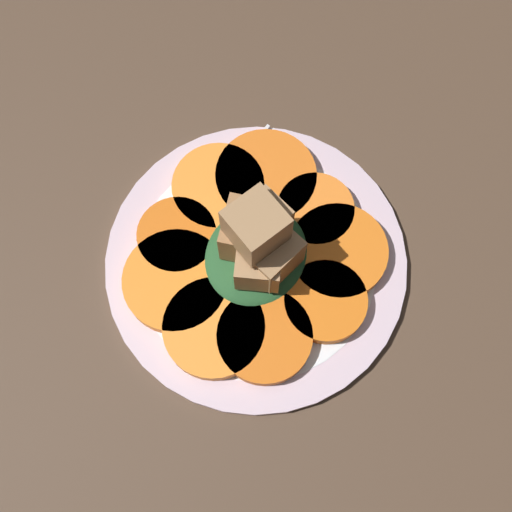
% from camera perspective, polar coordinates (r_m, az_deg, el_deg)
% --- Properties ---
extents(table_slab, '(1.20, 1.20, 0.02)m').
position_cam_1_polar(table_slab, '(0.58, 0.00, -0.97)').
color(table_slab, '#4C3828').
rests_on(table_slab, ground).
extents(plate, '(0.27, 0.27, 0.01)m').
position_cam_1_polar(plate, '(0.57, 0.00, -0.51)').
color(plate, silver).
rests_on(plate, table_slab).
extents(carrot_slice_0, '(0.07, 0.07, 0.01)m').
position_cam_1_polar(carrot_slice_0, '(0.57, 5.28, 4.04)').
color(carrot_slice_0, orange).
rests_on(carrot_slice_0, plate).
extents(carrot_slice_1, '(0.09, 0.09, 0.01)m').
position_cam_1_polar(carrot_slice_1, '(0.58, 0.89, 7.01)').
color(carrot_slice_1, orange).
rests_on(carrot_slice_1, plate).
extents(carrot_slice_2, '(0.08, 0.08, 0.01)m').
position_cam_1_polar(carrot_slice_2, '(0.58, -3.36, 6.10)').
color(carrot_slice_2, orange).
rests_on(carrot_slice_2, plate).
extents(carrot_slice_3, '(0.07, 0.07, 0.01)m').
position_cam_1_polar(carrot_slice_3, '(0.57, -7.01, 1.76)').
color(carrot_slice_3, '#D76115').
rests_on(carrot_slice_3, plate).
extents(carrot_slice_4, '(0.09, 0.09, 0.01)m').
position_cam_1_polar(carrot_slice_4, '(0.55, -7.14, -2.23)').
color(carrot_slice_4, orange).
rests_on(carrot_slice_4, plate).
extents(carrot_slice_5, '(0.09, 0.09, 0.01)m').
position_cam_1_polar(carrot_slice_5, '(0.54, -3.75, -6.42)').
color(carrot_slice_5, orange).
rests_on(carrot_slice_5, plate).
extents(carrot_slice_6, '(0.08, 0.08, 0.01)m').
position_cam_1_polar(carrot_slice_6, '(0.54, 0.77, -7.18)').
color(carrot_slice_6, orange).
rests_on(carrot_slice_6, plate).
extents(carrot_slice_7, '(0.07, 0.07, 0.01)m').
position_cam_1_polar(carrot_slice_7, '(0.55, 5.96, -4.40)').
color(carrot_slice_7, orange).
rests_on(carrot_slice_7, plate).
extents(carrot_slice_8, '(0.09, 0.09, 0.01)m').
position_cam_1_polar(carrot_slice_8, '(0.56, 7.28, 0.37)').
color(carrot_slice_8, orange).
rests_on(carrot_slice_8, plate).
extents(center_pile, '(0.10, 0.09, 0.10)m').
position_cam_1_polar(center_pile, '(0.53, 0.15, 0.88)').
color(center_pile, '#235128').
rests_on(center_pile, plate).
extents(fork, '(0.20, 0.02, 0.00)m').
position_cam_1_polar(fork, '(0.58, -3.49, 4.37)').
color(fork, silver).
rests_on(fork, plate).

